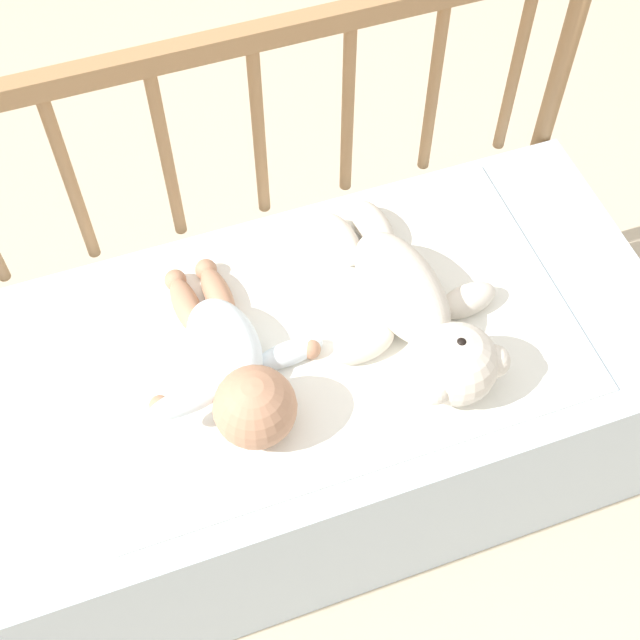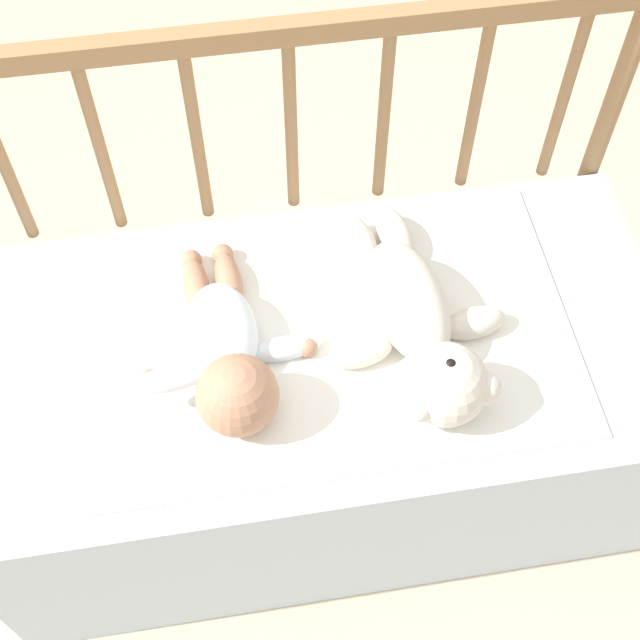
{
  "view_description": "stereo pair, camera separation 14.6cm",
  "coord_description": "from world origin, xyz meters",
  "views": [
    {
      "loc": [
        -0.27,
        -0.75,
        1.74
      ],
      "look_at": [
        0.0,
        0.01,
        0.53
      ],
      "focal_mm": 50.0,
      "sensor_mm": 36.0,
      "label": 1
    },
    {
      "loc": [
        -0.13,
        -0.79,
        1.74
      ],
      "look_at": [
        0.0,
        0.01,
        0.53
      ],
      "focal_mm": 50.0,
      "sensor_mm": 36.0,
      "label": 2
    }
  ],
  "objects": [
    {
      "name": "blanket",
      "position": [
        0.01,
        0.01,
        0.47
      ],
      "size": [
        0.83,
        0.53,
        0.01
      ],
      "color": "white",
      "rests_on": "crib_mattress"
    },
    {
      "name": "crib_rail",
      "position": [
        -0.0,
        0.32,
        0.61
      ],
      "size": [
        1.2,
        0.04,
        0.88
      ],
      "color": "#997047",
      "rests_on": "ground_plane"
    },
    {
      "name": "teddy_bear",
      "position": [
        0.16,
        -0.03,
        0.52
      ],
      "size": [
        0.32,
        0.47,
        0.14
      ],
      "color": "silver",
      "rests_on": "crib_mattress"
    },
    {
      "name": "ground_plane",
      "position": [
        0.0,
        0.0,
        0.0
      ],
      "size": [
        12.0,
        12.0,
        0.0
      ],
      "primitive_type": "plane",
      "color": "#C6B293"
    },
    {
      "name": "crib_mattress",
      "position": [
        0.0,
        0.0,
        0.23
      ],
      "size": [
        1.2,
        0.59,
        0.47
      ],
      "color": "silver",
      "rests_on": "ground_plane"
    },
    {
      "name": "baby",
      "position": [
        -0.16,
        -0.03,
        0.52
      ],
      "size": [
        0.31,
        0.4,
        0.13
      ],
      "color": "white",
      "rests_on": "crib_mattress"
    }
  ]
}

